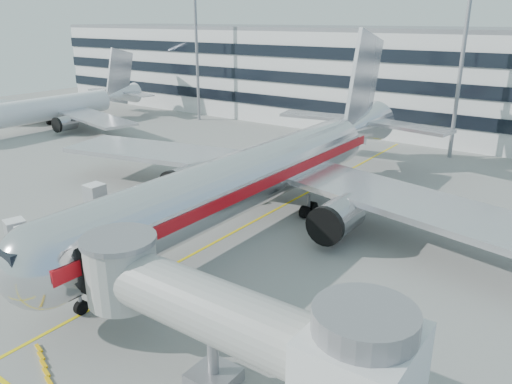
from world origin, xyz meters
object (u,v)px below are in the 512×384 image
Objects in this scene: main_jet at (266,171)px; cargo_container_left at (29,236)px; cargo_container_right at (95,193)px; belt_loader at (92,234)px; cargo_container_front at (15,229)px; baggage_tug at (84,225)px; ramp_worker at (100,245)px.

main_jet reaches higher than cargo_container_left.
cargo_container_right reaches higher than cargo_container_left.
cargo_container_front is at bearing -149.64° from belt_loader.
baggage_tug reaches higher than ramp_worker.
main_jet is 28.69× the size of cargo_container_right.
belt_loader is 4.76m from cargo_container_left.
cargo_container_left is at bearing -4.77° from cargo_container_front.
cargo_container_front is 1.11× the size of ramp_worker.
ramp_worker is (-5.59, -13.88, -3.41)m from main_jet.
cargo_container_front is (-13.72, -15.95, -3.44)m from main_jet.
baggage_tug is at bearing 68.91° from cargo_container_left.
ramp_worker is (9.98, -7.15, -0.06)m from cargo_container_right.
cargo_container_left reaches higher than cargo_container_front.
main_jet is 18.82× the size of baggage_tug.
main_jet is at bearing 23.37° from cargo_container_right.
belt_loader is 6.44m from cargo_container_front.
cargo_container_front is at bearing -78.63° from cargo_container_right.
main_jet is at bearing 54.67° from cargo_container_left.
main_jet is 29.23× the size of cargo_container_left.
belt_loader reaches higher than baggage_tug.
belt_loader is at bearing 46.38° from cargo_container_left.
main_jet is 21.32m from cargo_container_front.
main_jet is at bearing 50.86° from baggage_tug.
belt_loader is 2.83× the size of cargo_container_left.
cargo_container_right is at bearing 136.01° from baggage_tug.
baggage_tug is 1.63× the size of ramp_worker.
cargo_container_left is (-11.44, -16.14, -3.40)m from main_jet.
baggage_tug is at bearing 44.75° from cargo_container_front.
cargo_container_left is 1.05× the size of ramp_worker.
cargo_container_front is at bearing 175.23° from cargo_container_left.
main_jet is 15.35m from ramp_worker.
cargo_container_front is 8.39m from ramp_worker.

